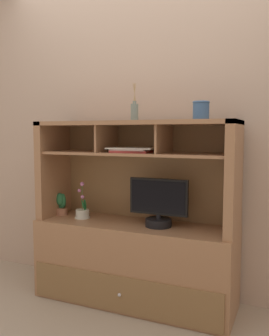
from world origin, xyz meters
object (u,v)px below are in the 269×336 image
at_px(media_console, 135,245).
at_px(magazine_stack_left, 132,150).
at_px(potted_orchid, 82,212).
at_px(diffuser_bottle, 135,112).
at_px(potted_fern, 61,205).
at_px(tv_monitor, 159,206).
at_px(ceramic_vase, 201,111).

relative_size(media_console, magazine_stack_left, 4.24).
relative_size(potted_orchid, diffuser_bottle, 1.06).
relative_size(media_console, diffuser_bottle, 5.49).
xyz_separation_m(media_console, diffuser_bottle, (-0.00, -0.00, 0.98)).
bearing_deg(potted_fern, magazine_stack_left, -7.05).
relative_size(tv_monitor, ceramic_vase, 3.39).
height_order(tv_monitor, potted_fern, tv_monitor).
distance_m(tv_monitor, potted_orchid, 0.64).
xyz_separation_m(tv_monitor, magazine_stack_left, (-0.19, -0.04, 0.39)).
bearing_deg(media_console, potted_fern, 178.34).
distance_m(potted_orchid, diffuser_bottle, 0.88).
distance_m(media_console, potted_fern, 0.71).
height_order(magazine_stack_left, ceramic_vase, ceramic_vase).
xyz_separation_m(potted_orchid, potted_fern, (-0.23, 0.04, 0.03)).
distance_m(tv_monitor, ceramic_vase, 0.72).
height_order(potted_orchid, ceramic_vase, ceramic_vase).
xyz_separation_m(diffuser_bottle, ceramic_vase, (0.48, 0.01, -0.00)).
bearing_deg(ceramic_vase, tv_monitor, -173.39).
bearing_deg(media_console, magazine_stack_left, -83.29).
distance_m(tv_monitor, magazine_stack_left, 0.44).
relative_size(media_console, potted_orchid, 5.18).
bearing_deg(ceramic_vase, magazine_stack_left, -171.50).
relative_size(potted_fern, magazine_stack_left, 0.52).
relative_size(potted_orchid, magazine_stack_left, 0.82).
xyz_separation_m(media_console, ceramic_vase, (0.48, 0.01, 0.98)).
bearing_deg(potted_orchid, magazine_stack_left, -5.15).
bearing_deg(tv_monitor, magazine_stack_left, -168.67).
distance_m(media_console, potted_orchid, 0.49).
height_order(tv_monitor, diffuser_bottle, diffuser_bottle).
bearing_deg(potted_fern, media_console, -1.66).
bearing_deg(tv_monitor, potted_fern, 176.97).
relative_size(media_console, ceramic_vase, 11.70).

